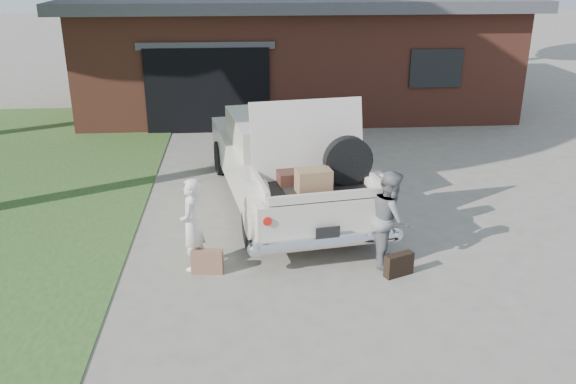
{
  "coord_description": "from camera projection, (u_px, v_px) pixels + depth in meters",
  "views": [
    {
      "loc": [
        -0.67,
        -7.78,
        4.37
      ],
      "look_at": [
        0.0,
        0.6,
        1.1
      ],
      "focal_mm": 38.0,
      "sensor_mm": 36.0,
      "label": 1
    }
  ],
  "objects": [
    {
      "name": "house",
      "position": [
        292.0,
        48.0,
        18.99
      ],
      "size": [
        12.8,
        7.8,
        3.3
      ],
      "color": "brown",
      "rests_on": "ground"
    },
    {
      "name": "woman_left",
      "position": [
        192.0,
        224.0,
        8.9
      ],
      "size": [
        0.42,
        0.56,
        1.41
      ],
      "primitive_type": "imported",
      "rotation": [
        0.0,
        0.0,
        -1.74
      ],
      "color": "silver",
      "rests_on": "ground"
    },
    {
      "name": "ground",
      "position": [
        291.0,
        277.0,
        8.86
      ],
      "size": [
        90.0,
        90.0,
        0.0
      ],
      "primitive_type": "plane",
      "color": "gray",
      "rests_on": "ground"
    },
    {
      "name": "sedan",
      "position": [
        285.0,
        161.0,
        11.29
      ],
      "size": [
        2.97,
        5.82,
        2.29
      ],
      "rotation": [
        0.0,
        0.0,
        0.16
      ],
      "color": "beige",
      "rests_on": "ground"
    },
    {
      "name": "woman_right",
      "position": [
        390.0,
        218.0,
        9.04
      ],
      "size": [
        0.64,
        0.78,
        1.47
      ],
      "primitive_type": "imported",
      "rotation": [
        0.0,
        0.0,
        1.44
      ],
      "color": "slate",
      "rests_on": "ground"
    },
    {
      "name": "suitcase_left",
      "position": [
        207.0,
        262.0,
        8.93
      ],
      "size": [
        0.48,
        0.21,
        0.36
      ],
      "primitive_type": "cube",
      "rotation": [
        0.0,
        0.0,
        -0.13
      ],
      "color": "#875C45",
      "rests_on": "ground"
    },
    {
      "name": "suitcase_right",
      "position": [
        399.0,
        265.0,
        8.86
      ],
      "size": [
        0.46,
        0.3,
        0.34
      ],
      "primitive_type": "cube",
      "rotation": [
        0.0,
        0.0,
        0.4
      ],
      "color": "black",
      "rests_on": "ground"
    }
  ]
}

